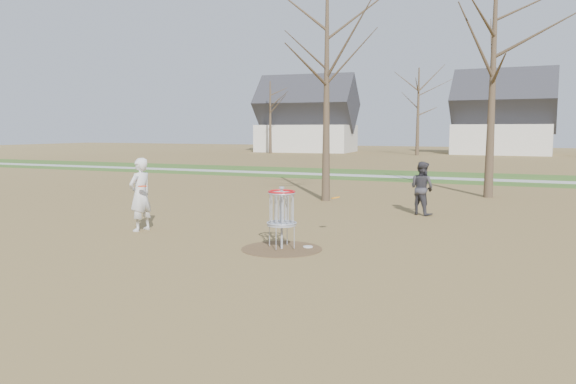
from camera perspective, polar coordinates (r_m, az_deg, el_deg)
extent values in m
plane|color=brown|center=(12.51, -0.64, -5.82)|extent=(160.00, 160.00, 0.00)
cube|color=#2D5119|center=(32.65, 14.61, 1.51)|extent=(160.00, 8.00, 0.01)
cube|color=#9E9E99|center=(31.66, 14.32, 1.40)|extent=(160.00, 1.50, 0.01)
cylinder|color=#47331E|center=(12.50, -0.64, -5.79)|extent=(1.80, 1.80, 0.01)
imported|color=silver|center=(15.09, -14.77, -0.25)|extent=(0.55, 0.75, 1.91)
imported|color=#353439|center=(17.89, 13.44, 0.38)|extent=(1.01, 0.94, 1.66)
cylinder|color=silver|center=(12.66, 2.04, -5.58)|extent=(0.22, 0.22, 0.02)
cylinder|color=orange|center=(13.95, 4.85, -0.57)|extent=(0.22, 0.22, 0.07)
cylinder|color=#F0330C|center=(14.69, -14.58, 0.58)|extent=(0.22, 0.22, 0.02)
cylinder|color=#9EA3AD|center=(12.38, -0.64, -2.76)|extent=(0.05, 0.05, 1.35)
cylinder|color=#9EA3AD|center=(12.40, -0.64, -3.33)|extent=(0.64, 0.64, 0.04)
torus|color=#9EA3AD|center=(12.30, -0.65, -0.11)|extent=(0.60, 0.60, 0.04)
torus|color=red|center=(12.30, -0.65, 0.05)|extent=(0.60, 0.60, 0.04)
cone|color=#382B1E|center=(20.90, 3.93, 9.39)|extent=(0.32, 0.32, 7.50)
cone|color=#382B1E|center=(23.26, 20.04, 9.94)|extent=(0.36, 0.36, 8.50)
cone|color=#382B1E|center=(63.23, -1.82, 7.57)|extent=(0.36, 0.36, 8.00)
cone|color=#382B1E|center=(60.20, 13.07, 7.95)|extent=(0.40, 0.40, 9.00)
cube|color=silver|center=(67.93, 1.90, 5.46)|extent=(11.46, 7.75, 3.20)
pyramid|color=#2D2D33|center=(67.96, 1.91, 8.31)|extent=(12.01, 7.79, 3.55)
cube|color=silver|center=(65.23, 20.93, 5.01)|extent=(10.24, 7.34, 3.20)
pyramid|color=#2D2D33|center=(65.27, 21.05, 7.97)|extent=(10.74, 7.36, 3.55)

